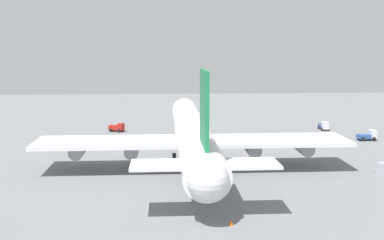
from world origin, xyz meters
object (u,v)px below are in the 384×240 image
object	(u,v)px
cargo_airplane	(192,134)
cargo_loader	(368,136)
baggage_tug	(324,126)
fuel_truck	(117,127)
safety_cone_nose	(171,134)
safety_cone_tail	(231,223)

from	to	relation	value
cargo_airplane	cargo_loader	size ratio (longest dim) A/B	15.54
cargo_loader	baggage_tug	bearing A→B (deg)	21.89
cargo_loader	cargo_airplane	bearing A→B (deg)	116.05
fuel_truck	safety_cone_nose	bearing A→B (deg)	-113.72
cargo_airplane	safety_cone_nose	bearing A→B (deg)	6.44
fuel_truck	safety_cone_tail	xyz separation A→B (m)	(-68.83, -21.36, -0.76)
cargo_airplane	safety_cone_nose	distance (m)	32.27
fuel_truck	safety_cone_tail	size ratio (longest dim) A/B	5.58
baggage_tug	safety_cone_nose	bearing A→B (deg)	97.16
fuel_truck	baggage_tug	world-z (taller)	baggage_tug
cargo_airplane	safety_cone_tail	size ratio (longest dim) A/B	86.81
cargo_loader	baggage_tug	world-z (taller)	baggage_tug
safety_cone_tail	fuel_truck	bearing A→B (deg)	17.24
baggage_tug	safety_cone_nose	distance (m)	43.06
cargo_airplane	safety_cone_tail	bearing A→B (deg)	-174.12
baggage_tug	safety_cone_nose	size ratio (longest dim) A/B	6.40
cargo_airplane	fuel_truck	xyz separation A→B (m)	(37.93, 18.18, -5.17)
safety_cone_nose	baggage_tug	bearing A→B (deg)	-82.84
fuel_truck	baggage_tug	bearing A→B (deg)	-91.06
cargo_airplane	cargo_loader	world-z (taller)	cargo_airplane
baggage_tug	safety_cone_nose	world-z (taller)	baggage_tug
cargo_loader	baggage_tug	size ratio (longest dim) A/B	0.97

